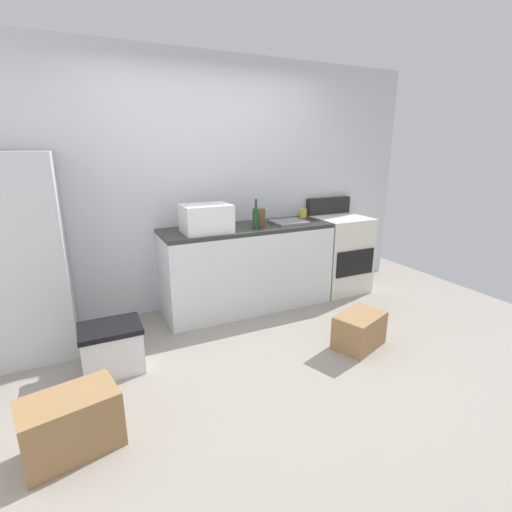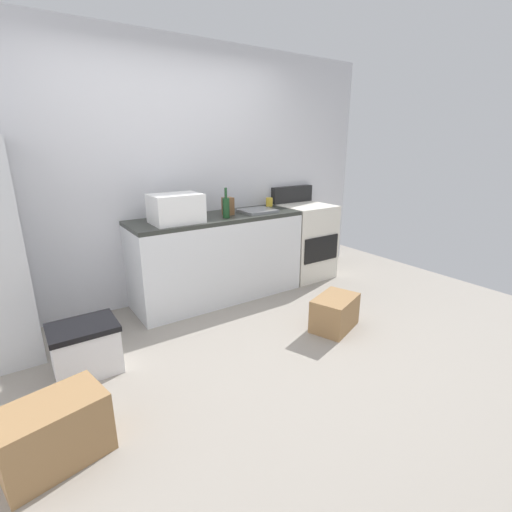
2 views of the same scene
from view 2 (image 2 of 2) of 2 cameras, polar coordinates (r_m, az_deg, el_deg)
name	(u,v)px [view 2 (image 2 of 2)]	position (r m, az deg, el deg)	size (l,w,h in m)	color
ground_plane	(259,355)	(3.03, 0.39, -15.10)	(6.00, 6.00, 0.00)	gray
wall_back	(173,175)	(3.95, -12.76, 12.15)	(5.00, 0.10, 2.60)	silver
kitchen_counter	(218,258)	(3.92, -5.96, -0.24)	(1.80, 0.60, 0.90)	silver
stove_oven	(304,240)	(4.60, 7.47, 2.54)	(0.60, 0.61, 1.10)	silver
microwave	(176,208)	(3.52, -12.36, 7.24)	(0.46, 0.34, 0.27)	white
sink_basin	(257,211)	(3.99, 0.22, 7.05)	(0.36, 0.32, 0.03)	slate
wine_bottle	(226,207)	(3.69, -4.68, 7.62)	(0.07, 0.07, 0.30)	#193F1E
coffee_mug	(269,202)	(4.38, 2.08, 8.40)	(0.08, 0.08, 0.10)	gold
knife_block	(228,206)	(3.85, -4.39, 7.75)	(0.10, 0.10, 0.18)	brown
cardboard_box_large	(335,313)	(3.42, 12.16, -8.61)	(0.45, 0.30, 0.30)	olive
cardboard_box_medium	(54,433)	(2.36, -28.97, -22.92)	(0.52, 0.31, 0.36)	olive
storage_bin	(86,348)	(3.01, -25.01, -12.88)	(0.46, 0.36, 0.38)	silver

